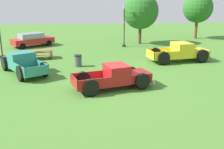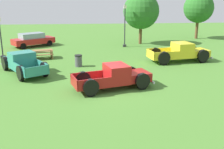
% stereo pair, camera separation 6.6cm
% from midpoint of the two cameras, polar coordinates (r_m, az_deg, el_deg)
% --- Properties ---
extents(ground_plane, '(80.00, 80.00, 0.00)m').
position_cam_midpoint_polar(ground_plane, '(16.48, -0.01, -3.05)').
color(ground_plane, '#477A2D').
extents(pickup_truck_foreground, '(5.15, 3.03, 1.49)m').
position_cam_midpoint_polar(pickup_truck_foreground, '(16.42, 1.26, -0.51)').
color(pickup_truck_foreground, maroon).
rests_on(pickup_truck_foreground, ground_plane).
extents(pickup_truck_behind_left, '(4.20, 5.22, 1.55)m').
position_cam_midpoint_polar(pickup_truck_behind_left, '(20.86, -18.46, 2.39)').
color(pickup_truck_behind_left, '#2D8475').
rests_on(pickup_truck_behind_left, ground_plane).
extents(pickup_truck_behind_right, '(5.57, 2.75, 1.63)m').
position_cam_midpoint_polar(pickup_truck_behind_right, '(24.03, 14.86, 4.55)').
color(pickup_truck_behind_right, yellow).
rests_on(pickup_truck_behind_right, ground_plane).
extents(sedan_distant_a, '(4.76, 4.04, 1.50)m').
position_cam_midpoint_polar(sedan_distant_a, '(31.50, -16.40, 7.15)').
color(sedan_distant_a, '#B21E1E').
rests_on(sedan_distant_a, ground_plane).
extents(lamp_post_near, '(0.36, 0.36, 3.72)m').
position_cam_midpoint_polar(lamp_post_near, '(26.19, -22.48, 7.41)').
color(lamp_post_near, '#2D2D33').
rests_on(lamp_post_near, ground_plane).
extents(lamp_post_far, '(0.36, 0.36, 4.60)m').
position_cam_midpoint_polar(lamp_post_far, '(29.84, 2.80, 10.45)').
color(lamp_post_far, '#2D2D33').
rests_on(lamp_post_far, ground_plane).
extents(picnic_table, '(2.10, 1.86, 0.78)m').
position_cam_midpoint_polar(picnic_table, '(25.15, -14.47, 4.42)').
color(picnic_table, olive).
rests_on(picnic_table, ground_plane).
extents(trash_can, '(0.59, 0.59, 0.95)m').
position_cam_midpoint_polar(trash_can, '(21.70, -7.05, 2.93)').
color(trash_can, '#4C4C51').
rests_on(trash_can, ground_plane).
extents(oak_tree_east, '(4.14, 4.14, 5.87)m').
position_cam_midpoint_polar(oak_tree_east, '(31.87, 6.26, 13.24)').
color(oak_tree_east, brown).
rests_on(oak_tree_east, ground_plane).
extents(oak_tree_west, '(3.84, 3.84, 5.89)m').
position_cam_midpoint_polar(oak_tree_west, '(37.49, 17.96, 13.29)').
color(oak_tree_west, brown).
rests_on(oak_tree_west, ground_plane).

